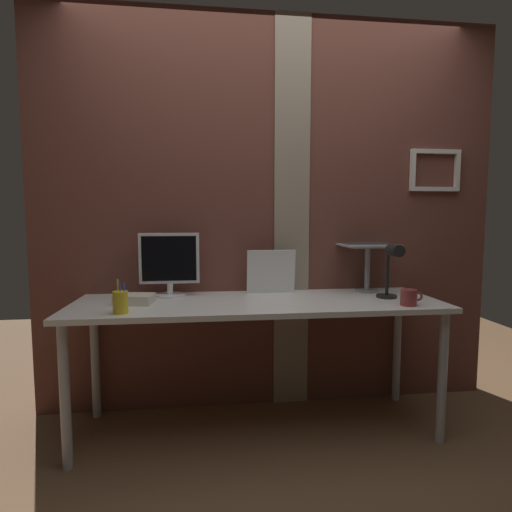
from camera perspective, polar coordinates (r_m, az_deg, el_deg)
ground_plane at (r=2.51m, az=3.81°, el=-24.23°), size 6.00×6.00×0.00m
brick_wall_back at (r=2.67m, az=2.07°, el=5.86°), size 3.01×0.16×2.53m
desk at (r=2.33m, az=0.30°, el=-8.18°), size 2.10×0.65×0.77m
monitor at (r=2.48m, az=-12.25°, el=-0.81°), size 0.36×0.18×0.39m
laptop_stand at (r=2.67m, az=15.62°, el=-0.74°), size 0.28×0.22×0.30m
laptop at (r=2.74m, az=15.05°, el=2.85°), size 0.35×0.34×0.24m
whiteboard_panel at (r=2.53m, az=2.15°, el=-2.26°), size 0.31×0.06×0.28m
desk_lamp at (r=2.45m, az=18.79°, el=-1.28°), size 0.12×0.20×0.33m
pen_cup at (r=2.11m, az=-18.78°, el=-6.25°), size 0.07×0.07×0.17m
coffee_mug at (r=2.34m, az=21.01°, el=-5.55°), size 0.12×0.09×0.09m
paper_clutter_stack at (r=2.33m, az=-16.95°, el=-5.91°), size 0.22×0.17×0.05m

